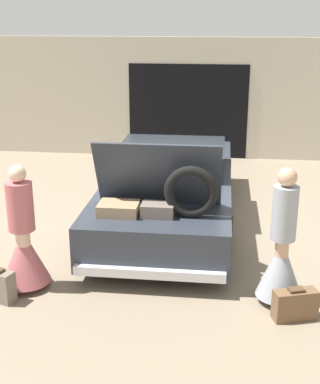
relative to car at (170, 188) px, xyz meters
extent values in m
plane|color=#7F705B|center=(0.00, 0.00, -0.57)|extent=(40.00, 40.00, 0.00)
cube|color=beige|center=(0.00, 4.26, 0.83)|extent=(12.00, 0.12, 2.80)
cube|color=black|center=(0.00, 4.19, 0.53)|extent=(2.80, 0.02, 2.20)
cube|color=#2D333D|center=(0.00, 0.00, -0.08)|extent=(1.99, 4.96, 0.62)
cube|color=#1E2328|center=(0.00, 0.30, 0.44)|extent=(1.75, 1.59, 0.42)
cylinder|color=black|center=(-0.93, 1.54, -0.24)|extent=(0.18, 0.67, 0.67)
cylinder|color=black|center=(0.92, 1.54, -0.24)|extent=(0.18, 0.67, 0.67)
cylinder|color=black|center=(-0.93, -1.49, -0.24)|extent=(0.18, 0.67, 0.67)
cylinder|color=black|center=(0.92, -1.49, -0.24)|extent=(0.18, 0.67, 0.67)
cube|color=silver|center=(0.00, -2.52, -0.29)|extent=(1.89, 0.10, 0.12)
cube|color=#2D333D|center=(0.00, -1.59, 0.70)|extent=(1.69, 0.48, 0.95)
cube|color=#9E8460|center=(-0.48, -1.90, 0.31)|extent=(0.53, 0.40, 0.16)
cube|color=#75665B|center=(0.03, -1.90, 0.31)|extent=(0.43, 0.30, 0.17)
torus|color=black|center=(0.46, -1.90, 0.57)|extent=(0.69, 0.12, 0.69)
cylinder|color=beige|center=(-1.58, -2.51, -0.18)|extent=(0.18, 0.18, 0.78)
cone|color=#B25B60|center=(-1.58, -2.51, -0.15)|extent=(0.62, 0.62, 0.70)
cylinder|color=#B25B60|center=(-1.58, -2.51, 0.51)|extent=(0.33, 0.33, 0.62)
sphere|color=beige|center=(-1.58, -2.51, 0.93)|extent=(0.21, 0.21, 0.21)
cylinder|color=tan|center=(1.58, -2.50, -0.17)|extent=(0.16, 0.16, 0.82)
cone|color=#9399A3|center=(1.58, -2.50, -0.13)|extent=(0.56, 0.56, 0.73)
cylinder|color=#9399A3|center=(1.58, -2.50, 0.56)|extent=(0.29, 0.29, 0.65)
sphere|color=tan|center=(1.58, -2.50, 1.00)|extent=(0.22, 0.22, 0.22)
cube|color=#75665B|center=(-1.77, -2.89, -0.38)|extent=(0.40, 0.29, 0.39)
cube|color=brown|center=(1.73, -2.88, -0.40)|extent=(0.53, 0.33, 0.35)
cube|color=#4C3823|center=(1.73, -2.88, -0.20)|extent=(0.20, 0.16, 0.02)
camera|label=1|loc=(0.84, -8.36, 2.75)|focal=50.00mm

